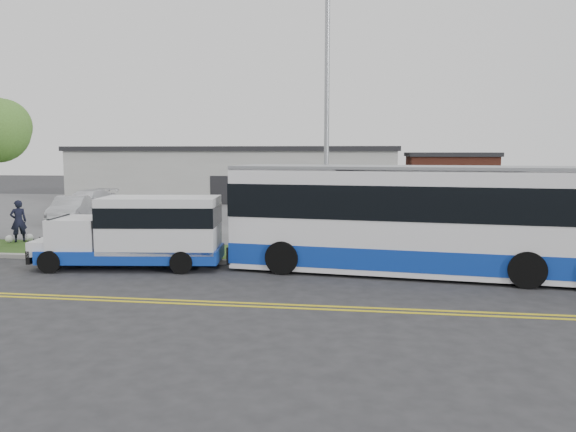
% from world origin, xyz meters
% --- Properties ---
extents(ground, '(140.00, 140.00, 0.00)m').
position_xyz_m(ground, '(0.00, 0.00, 0.00)').
color(ground, '#28282B').
rests_on(ground, ground).
extents(lane_line_north, '(70.00, 0.12, 0.01)m').
position_xyz_m(lane_line_north, '(0.00, -3.85, 0.01)').
color(lane_line_north, gold).
rests_on(lane_line_north, ground).
extents(lane_line_south, '(70.00, 0.12, 0.01)m').
position_xyz_m(lane_line_south, '(0.00, -4.15, 0.01)').
color(lane_line_south, gold).
rests_on(lane_line_south, ground).
extents(curb, '(80.00, 0.30, 0.15)m').
position_xyz_m(curb, '(0.00, 1.10, 0.07)').
color(curb, '#9E9B93').
rests_on(curb, ground).
extents(verge, '(80.00, 3.30, 0.10)m').
position_xyz_m(verge, '(0.00, 2.90, 0.05)').
color(verge, '#2B4416').
rests_on(verge, ground).
extents(parking_lot, '(80.00, 25.00, 0.10)m').
position_xyz_m(parking_lot, '(0.00, 17.00, 0.05)').
color(parking_lot, '#4C4C4F').
rests_on(parking_lot, ground).
extents(commercial_building, '(25.40, 10.40, 4.35)m').
position_xyz_m(commercial_building, '(-6.00, 27.00, 2.18)').
color(commercial_building, '#9E9E99').
rests_on(commercial_building, ground).
extents(brick_wing, '(6.30, 7.30, 3.90)m').
position_xyz_m(brick_wing, '(10.50, 26.00, 1.96)').
color(brick_wing, brown).
rests_on(brick_wing, ground).
extents(streetlight_near, '(0.35, 1.53, 9.50)m').
position_xyz_m(streetlight_near, '(3.00, 2.73, 5.23)').
color(streetlight_near, gray).
rests_on(streetlight_near, verge).
extents(shuttle_bus, '(6.51, 2.81, 2.42)m').
position_xyz_m(shuttle_bus, '(-3.03, 0.12, 1.29)').
color(shuttle_bus, '#0E3299').
rests_on(shuttle_bus, ground).
extents(transit_bus, '(12.79, 4.26, 3.48)m').
position_xyz_m(transit_bus, '(6.36, 0.60, 1.76)').
color(transit_bus, silver).
rests_on(transit_bus, ground).
extents(pedestrian, '(0.77, 0.76, 1.80)m').
position_xyz_m(pedestrian, '(-10.24, 4.00, 1.00)').
color(pedestrian, black).
rests_on(pedestrian, verge).
extents(parked_car_a, '(2.63, 4.66, 1.45)m').
position_xyz_m(parked_car_a, '(-11.45, 10.35, 0.83)').
color(parked_car_a, '#A3A5A9').
rests_on(parked_car_a, parking_lot).
extents(parked_car_b, '(2.48, 5.04, 1.41)m').
position_xyz_m(parked_car_b, '(-13.39, 15.84, 0.80)').
color(parked_car_b, white).
rests_on(parked_car_b, parking_lot).
extents(grocery_bag_left, '(0.32, 0.32, 0.32)m').
position_xyz_m(grocery_bag_left, '(-10.54, 3.75, 0.26)').
color(grocery_bag_left, white).
rests_on(grocery_bag_left, verge).
extents(grocery_bag_right, '(0.32, 0.32, 0.32)m').
position_xyz_m(grocery_bag_right, '(-9.94, 4.25, 0.26)').
color(grocery_bag_right, white).
rests_on(grocery_bag_right, verge).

